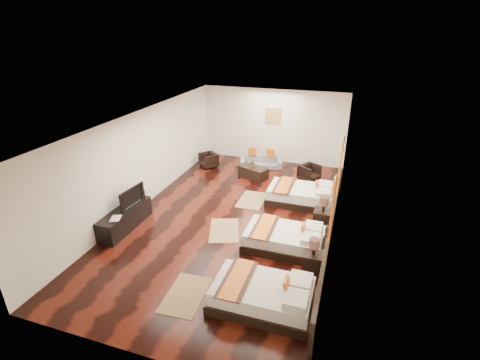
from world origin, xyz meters
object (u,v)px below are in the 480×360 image
(nightstand_b, at_px, (322,217))
(book, at_px, (111,219))
(figurine, at_px, (140,191))
(armchair_left, at_px, (209,160))
(tv, at_px, (129,197))
(bed_near, at_px, (264,295))
(tv_console, at_px, (125,218))
(sofa, at_px, (261,162))
(coffee_table, at_px, (253,172))
(bed_mid, at_px, (285,239))
(armchair_right, at_px, (309,172))
(table_plant, at_px, (253,163))
(bed_far, at_px, (302,195))
(nightstand_a, at_px, (313,260))

(nightstand_b, distance_m, book, 5.41)
(figurine, height_order, armchair_left, figurine)
(nightstand_b, bearing_deg, figurine, -170.22)
(tv, bearing_deg, bed_near, -109.24)
(tv_console, bearing_deg, sofa, 66.77)
(nightstand_b, height_order, sofa, nightstand_b)
(armchair_left, relative_size, coffee_table, 0.61)
(book, height_order, coffee_table, book)
(bed_mid, relative_size, armchair_right, 3.06)
(sofa, bearing_deg, tv, -127.50)
(table_plant, bearing_deg, figurine, -122.32)
(bed_near, relative_size, tv_console, 1.08)
(book, bearing_deg, tv_console, 90.00)
(book, bearing_deg, bed_far, 39.38)
(bed_mid, height_order, sofa, bed_mid)
(tv, bearing_deg, sofa, -18.88)
(book, relative_size, figurine, 0.99)
(bed_near, xyz_separation_m, coffee_table, (-1.91, 5.88, -0.05))
(bed_near, bearing_deg, figurine, 150.28)
(tv, relative_size, book, 2.92)
(book, bearing_deg, coffee_table, 64.60)
(bed_mid, xyz_separation_m, table_plant, (-1.95, 3.91, 0.29))
(tv_console, bearing_deg, nightstand_a, -3.36)
(bed_near, height_order, book, bed_near)
(tv_console, bearing_deg, bed_far, 34.68)
(tv, relative_size, table_plant, 3.42)
(sofa, height_order, coffee_table, sofa)
(sofa, bearing_deg, bed_near, -88.37)
(figurine, distance_m, armchair_right, 5.74)
(armchair_right, bearing_deg, tv, 168.54)
(book, xyz_separation_m, table_plant, (2.24, 4.86, -0.03))
(tv, distance_m, book, 0.81)
(book, xyz_separation_m, coffee_table, (2.28, 4.81, -0.36))
(book, distance_m, armchair_left, 5.28)
(sofa, relative_size, armchair_right, 2.53)
(book, distance_m, sofa, 6.29)
(bed_mid, xyz_separation_m, armchair_right, (-0.02, 4.27, 0.03))
(bed_near, relative_size, tv, 2.09)
(tv, relative_size, sofa, 0.59)
(bed_far, xyz_separation_m, armchair_right, (-0.02, 1.79, 0.02))
(tv_console, bearing_deg, coffee_table, 61.86)
(armchair_right, xyz_separation_m, table_plant, (-1.94, -0.37, 0.25))
(bed_mid, relative_size, tv, 2.04)
(tv_console, bearing_deg, nightstand_b, 18.22)
(bed_near, distance_m, coffee_table, 6.19)
(tv, height_order, armchair_left, tv)
(table_plant, bearing_deg, sofa, 87.77)
(nightstand_b, height_order, tv_console, nightstand_b)
(bed_mid, distance_m, sofa, 5.26)
(figurine, distance_m, sofa, 5.10)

